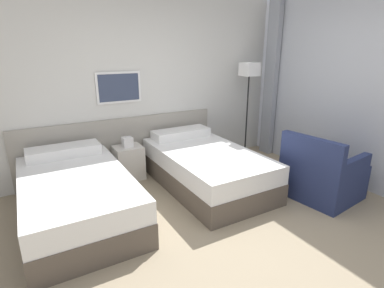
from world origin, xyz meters
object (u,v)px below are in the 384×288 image
Objects in this scene: bed_near_window at (205,167)px; floor_lamp at (249,78)px; bed_near_door at (77,196)px; armchair at (321,176)px; nightstand at (129,162)px.

floor_lamp reaches higher than bed_near_window.
armchair reaches higher than bed_near_door.
bed_near_window is (1.71, 0.00, 0.00)m from bed_near_door.
floor_lamp is at bearing -2.61° from nightstand.
bed_near_door is 1.71m from bed_near_window.
floor_lamp is at bearing 27.61° from bed_near_window.
floor_lamp is at bearing -11.70° from armchair.
armchair is (1.11, -1.04, 0.02)m from bed_near_window.
bed_near_door is 1.20× the size of floor_lamp.
bed_near_window is 1.20× the size of floor_lamp.
floor_lamp reaches higher than bed_near_door.
floor_lamp is (2.96, 0.65, 1.12)m from bed_near_door.
floor_lamp reaches higher than nightstand.
bed_near_door is 1.00× the size of bed_near_window.
bed_near_door is at bearing -138.75° from nightstand.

